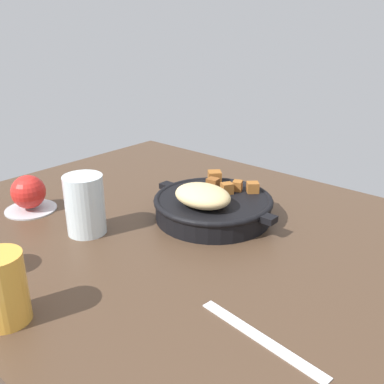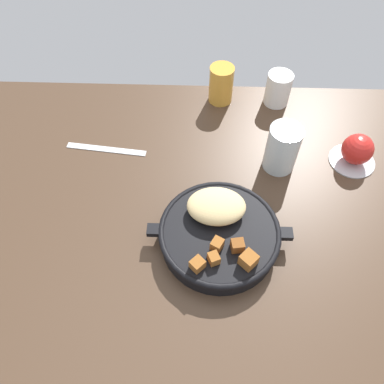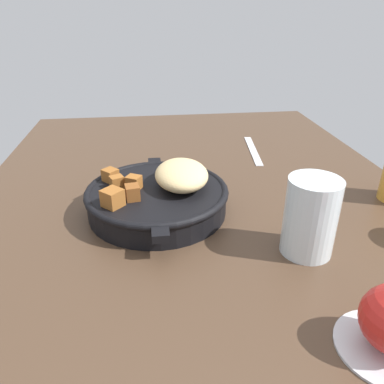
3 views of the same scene
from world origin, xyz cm
name	(u,v)px [view 3 (image 3 of 3)]	position (x,y,z in cm)	size (l,w,h in cm)	color
ground_plane	(198,204)	(0.00, 0.00, -1.20)	(112.18, 80.62, 2.40)	#473323
cast_iron_skillet	(160,195)	(3.99, -7.00, 3.02)	(27.74, 23.43, 8.19)	black
butter_knife	(253,150)	(-22.18, 16.20, 0.18)	(19.02, 1.60, 0.36)	silver
water_glass_tall	(310,217)	(17.72, 12.79, 5.53)	(7.14, 7.14, 11.07)	silver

